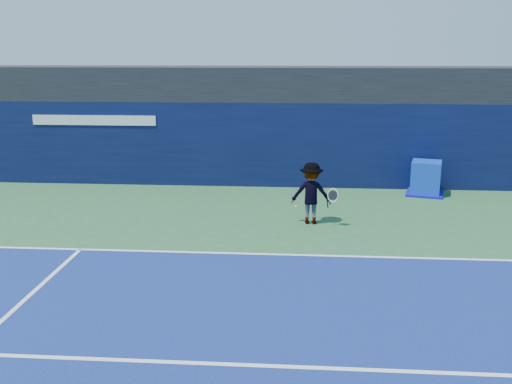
# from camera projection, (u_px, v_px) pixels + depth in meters

# --- Properties ---
(ground) EXTENTS (80.00, 80.00, 0.00)m
(ground) POSITION_uv_depth(u_px,v_px,m) (279.00, 310.00, 10.78)
(ground) COLOR #2B6034
(ground) RESTS_ON ground
(baseline) EXTENTS (24.00, 0.10, 0.01)m
(baseline) POSITION_uv_depth(u_px,v_px,m) (283.00, 255.00, 13.68)
(baseline) COLOR white
(baseline) RESTS_ON ground
(service_line) EXTENTS (24.00, 0.10, 0.01)m
(service_line) POSITION_uv_depth(u_px,v_px,m) (274.00, 366.00, 8.84)
(service_line) COLOR white
(service_line) RESTS_ON ground
(stadium_band) EXTENTS (36.00, 3.00, 1.20)m
(stadium_band) POSITION_uv_depth(u_px,v_px,m) (291.00, 83.00, 21.04)
(stadium_band) COLOR black
(stadium_band) RESTS_ON back_wall_assembly
(back_wall_assembly) EXTENTS (36.00, 1.03, 3.00)m
(back_wall_assembly) POSITION_uv_depth(u_px,v_px,m) (289.00, 144.00, 20.58)
(back_wall_assembly) COLOR #091136
(back_wall_assembly) RESTS_ON ground
(equipment_cart) EXTENTS (1.46, 1.46, 1.15)m
(equipment_cart) POSITION_uv_depth(u_px,v_px,m) (426.00, 179.00, 19.34)
(equipment_cart) COLOR #0C34B3
(equipment_cart) RESTS_ON ground
(tennis_player) EXTENTS (1.33, 0.75, 1.75)m
(tennis_player) POSITION_uv_depth(u_px,v_px,m) (311.00, 193.00, 16.02)
(tennis_player) COLOR white
(tennis_player) RESTS_ON ground
(tennis_ball) EXTENTS (0.06, 0.06, 0.06)m
(tennis_ball) POSITION_uv_depth(u_px,v_px,m) (296.00, 206.00, 15.20)
(tennis_ball) COLOR yellow
(tennis_ball) RESTS_ON ground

